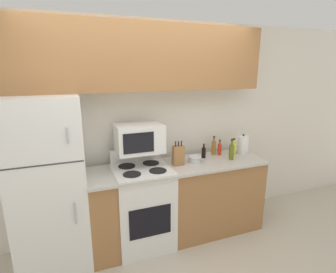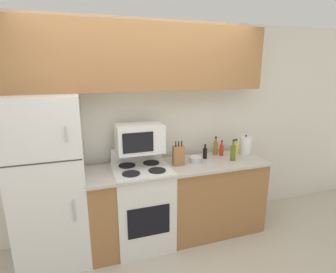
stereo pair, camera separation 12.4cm
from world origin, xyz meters
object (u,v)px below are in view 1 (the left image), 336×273
object	(u,v)px
bottle_olive_oil	(232,151)
bottle_vinegar	(214,147)
bottle_cooking_spray	(234,148)
bottle_soy_sauce	(204,152)
microwave	(139,138)
bottle_hot_sauce	(220,149)
bowl	(195,159)
refrigerator	(49,185)
knife_block	(178,155)
kettle	(243,144)
stove	(143,206)

from	to	relation	value
bottle_olive_oil	bottle_vinegar	distance (m)	0.28
bottle_cooking_spray	bottle_soy_sauce	xyz separation A→B (m)	(-0.41, 0.04, -0.02)
microwave	bottle_hot_sauce	size ratio (longest dim) A/B	2.54
bowl	bottle_vinegar	world-z (taller)	bottle_vinegar
bottle_soy_sauce	bottle_olive_oil	xyz separation A→B (m)	(0.28, -0.18, 0.03)
bottle_hot_sauce	bottle_cooking_spray	bearing A→B (deg)	-22.84
microwave	bottle_olive_oil	distance (m)	1.14
refrigerator	bottle_olive_oil	distance (m)	2.06
knife_block	bottle_hot_sauce	world-z (taller)	knife_block
bowl	kettle	distance (m)	0.75
microwave	bowl	xyz separation A→B (m)	(0.65, -0.09, -0.29)
stove	knife_block	bearing A→B (deg)	-1.86
bottle_hot_sauce	bottle_soy_sauce	distance (m)	0.25
microwave	knife_block	distance (m)	0.49
bottle_cooking_spray	bottle_hot_sauce	xyz separation A→B (m)	(-0.16, 0.07, -0.01)
bottle_hot_sauce	stove	bearing A→B (deg)	-172.58
microwave	bottle_soy_sauce	xyz separation A→B (m)	(0.82, 0.01, -0.26)
stove	kettle	distance (m)	1.50
microwave	refrigerator	bearing A→B (deg)	-176.40
refrigerator	microwave	distance (m)	1.02
refrigerator	kettle	xyz separation A→B (m)	(2.33, 0.06, 0.16)
microwave	bottle_olive_oil	size ratio (longest dim) A/B	1.96
microwave	bottle_olive_oil	xyz separation A→B (m)	(1.10, -0.17, -0.23)
knife_block	bottle_cooking_spray	xyz separation A→B (m)	(0.80, 0.08, -0.03)
knife_block	microwave	bearing A→B (deg)	165.13
refrigerator	knife_block	distance (m)	1.38
bowl	bottle_hot_sauce	size ratio (longest dim) A/B	0.76
stove	microwave	size ratio (longest dim) A/B	2.16
bottle_cooking_spray	bottle_hot_sauce	world-z (taller)	bottle_cooking_spray
knife_block	bottle_vinegar	distance (m)	0.62
bottle_vinegar	kettle	distance (m)	0.39
refrigerator	bottle_vinegar	xyz separation A→B (m)	(1.95, 0.15, 0.14)
bottle_soy_sauce	microwave	bearing A→B (deg)	-179.35
refrigerator	bottle_soy_sauce	xyz separation A→B (m)	(1.76, 0.07, 0.12)
stove	bottle_cooking_spray	distance (m)	1.34
bottle_cooking_spray	kettle	bearing A→B (deg)	9.91
bottle_cooking_spray	microwave	bearing A→B (deg)	178.70
knife_block	bowl	xyz separation A→B (m)	(0.22, 0.02, -0.08)
refrigerator	bottle_cooking_spray	size ratio (longest dim) A/B	8.02
bottle_olive_oil	kettle	xyz separation A→B (m)	(0.29, 0.17, 0.01)
microwave	bottle_olive_oil	world-z (taller)	microwave
kettle	bottle_cooking_spray	bearing A→B (deg)	-170.09
microwave	bottle_vinegar	size ratio (longest dim) A/B	2.12
refrigerator	bottle_olive_oil	world-z (taller)	refrigerator
stove	kettle	size ratio (longest dim) A/B	4.33
stove	bowl	xyz separation A→B (m)	(0.65, 0.01, 0.48)
refrigerator	bowl	distance (m)	1.59
bowl	bottle_soy_sauce	bearing A→B (deg)	30.32
bowl	bottle_hot_sauce	distance (m)	0.44
bottle_cooking_spray	refrigerator	bearing A→B (deg)	-179.17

